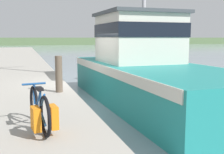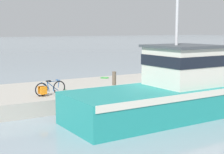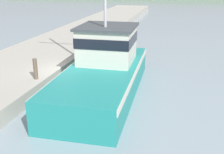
# 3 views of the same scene
# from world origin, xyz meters

# --- Properties ---
(ground_plane) EXTENTS (320.00, 320.00, 0.00)m
(ground_plane) POSITION_xyz_m (0.00, 0.00, 0.00)
(ground_plane) COLOR #84939E
(far_shoreline) EXTENTS (180.00, 5.00, 2.38)m
(far_shoreline) POSITION_xyz_m (30.00, 82.25, 1.19)
(far_shoreline) COLOR #567047
(far_shoreline) RESTS_ON ground_plane
(fishing_boat_main) EXTENTS (3.68, 10.94, 10.49)m
(fishing_boat_main) POSITION_xyz_m (2.13, -0.48, 1.22)
(fishing_boat_main) COLOR teal
(fishing_boat_main) RESTS_ON ground_plane
(boat_blue_far) EXTENTS (4.84, 6.96, 1.98)m
(boat_blue_far) POSITION_xyz_m (27.97, 42.88, 0.78)
(boat_blue_far) COLOR #AD231E
(boat_blue_far) RESTS_ON ground_plane
(bicycle_touring) EXTENTS (0.56, 1.68, 0.76)m
(bicycle_touring) POSITION_xyz_m (-1.92, -5.07, 1.10)
(bicycle_touring) COLOR black
(bicycle_touring) RESTS_ON dock_pier
(mooring_post) EXTENTS (0.21, 0.21, 1.08)m
(mooring_post) POSITION_xyz_m (-1.18, -1.63, 1.29)
(mooring_post) COLOR brown
(mooring_post) RESTS_ON dock_pier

